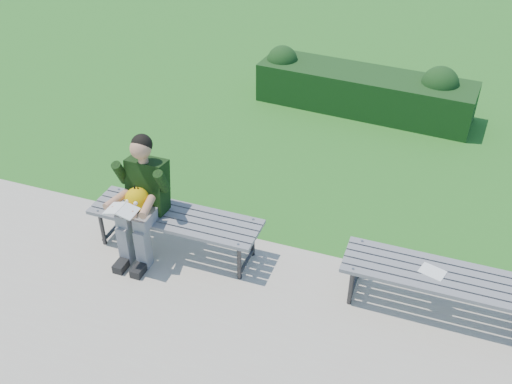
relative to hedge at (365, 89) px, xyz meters
name	(u,v)px	position (x,y,z in m)	size (l,w,h in m)	color
ground	(246,238)	(-0.58, -3.54, -0.34)	(80.00, 80.00, 0.00)	#126511
walkway	(174,358)	(-0.58, -5.29, -0.33)	(30.00, 3.50, 0.02)	#ADA891
hedge	(365,89)	(0.00, 0.00, 0.00)	(3.30, 1.08, 0.84)	#103F11
bench_left	(175,220)	(-1.19, -3.99, 0.08)	(1.80, 0.50, 0.46)	slate
bench_right	(443,279)	(1.48, -3.95, 0.08)	(1.80, 0.50, 0.46)	slate
seated_boy	(141,195)	(-1.49, -4.08, 0.37)	(0.56, 0.76, 1.31)	gray
paper_sheet	(432,272)	(1.38, -3.95, 0.13)	(0.26, 0.22, 0.01)	white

